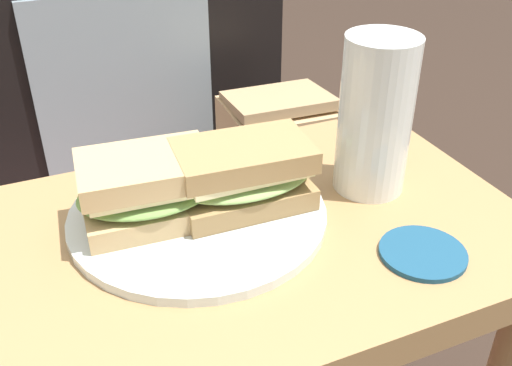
% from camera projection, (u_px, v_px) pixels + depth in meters
% --- Properties ---
extents(side_table, '(0.56, 0.36, 0.46)m').
position_uv_depth(side_table, '(246.00, 298.00, 0.63)').
color(side_table, '#A37A4C').
rests_on(side_table, ground).
extents(tv_cabinet, '(0.96, 0.46, 0.58)m').
position_uv_depth(tv_cabinet, '(56.00, 76.00, 1.38)').
color(tv_cabinet, black).
rests_on(tv_cabinet, ground).
extents(plate, '(0.26, 0.26, 0.01)m').
position_uv_depth(plate, '(198.00, 214.00, 0.59)').
color(plate, silver).
rests_on(plate, side_table).
extents(sandwich_front, '(0.14, 0.10, 0.07)m').
position_uv_depth(sandwich_front, '(147.00, 189.00, 0.56)').
color(sandwich_front, tan).
rests_on(sandwich_front, plate).
extents(sandwich_back, '(0.14, 0.09, 0.07)m').
position_uv_depth(sandwich_back, '(243.00, 175.00, 0.58)').
color(sandwich_back, '#9E7A4C').
rests_on(sandwich_back, plate).
extents(beer_glass, '(0.08, 0.08, 0.17)m').
position_uv_depth(beer_glass, '(375.00, 119.00, 0.61)').
color(beer_glass, silver).
rests_on(beer_glass, side_table).
extents(coaster, '(0.08, 0.08, 0.01)m').
position_uv_depth(coaster, '(423.00, 253.00, 0.54)').
color(coaster, navy).
rests_on(coaster, side_table).
extents(paper_bag, '(0.21, 0.18, 0.36)m').
position_uv_depth(paper_bag, '(277.00, 176.00, 1.22)').
color(paper_bag, tan).
rests_on(paper_bag, ground).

